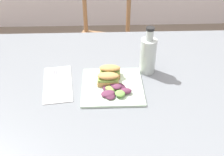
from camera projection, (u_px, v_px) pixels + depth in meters
dining_table at (118, 98)px, 1.28m from camera, size 1.40×0.89×0.74m
chair_wooden_far at (102, 42)px, 2.08m from camera, size 0.49×0.49×0.87m
plate_lunch at (112, 86)px, 1.16m from camera, size 0.25×0.25×0.01m
sandwich_half_front at (108, 79)px, 1.15m from camera, size 0.09×0.06×0.06m
sandwich_half_back at (110, 71)px, 1.19m from camera, size 0.09×0.06×0.06m
salad_mixed_greens at (115, 91)px, 1.11m from camera, size 0.13×0.12×0.03m
napkin_folded at (58, 84)px, 1.18m from camera, size 0.15×0.27×0.00m
fork_on_napkin at (57, 81)px, 1.19m from camera, size 0.05×0.19×0.00m
bottle_cold_brew at (148, 57)px, 1.21m from camera, size 0.07×0.07×0.22m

